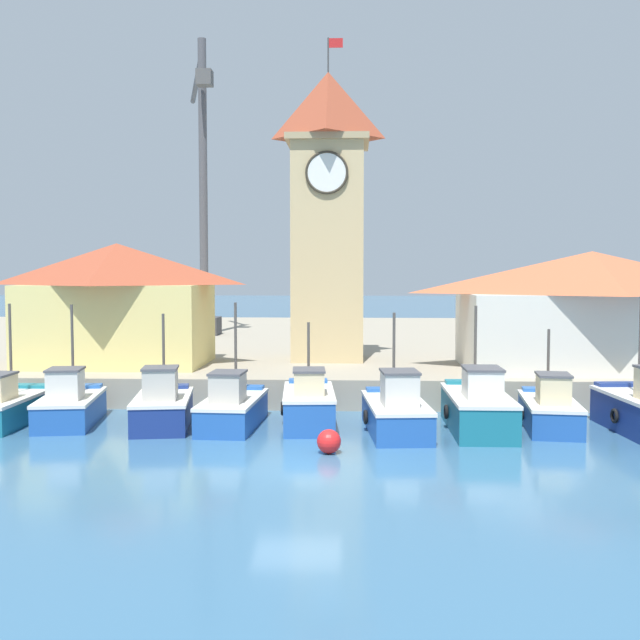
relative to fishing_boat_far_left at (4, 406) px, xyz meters
name	(u,v)px	position (x,y,z in m)	size (l,w,h in m)	color
ground_plane	(297,468)	(11.08, -5.51, -0.67)	(300.00, 300.00, 0.00)	#386689
quay_wharf	(330,346)	(11.08, 23.11, -0.05)	(120.00, 40.00, 1.24)	#9E937F
fishing_boat_far_left	(4,406)	(0.00, 0.00, 0.00)	(2.07, 4.60, 4.36)	#196B7F
fishing_boat_left_outer	(70,405)	(2.37, 0.15, 0.04)	(2.52, 4.45, 4.33)	#2356A8
fishing_boat_left_inner	(163,406)	(5.86, -0.19, 0.08)	(2.52, 4.33, 4.02)	navy
fishing_boat_mid_left	(232,407)	(8.34, -0.05, 0.03)	(2.07, 4.67, 4.42)	#2356A8
fishing_boat_center	(309,404)	(11.06, 0.26, 0.10)	(2.12, 4.60, 3.69)	#2356A8
fishing_boat_mid_right	(396,411)	(14.13, -0.77, 0.07)	(2.36, 4.96, 4.11)	#2356A8
fishing_boat_right_inner	(478,408)	(16.99, -0.30, 0.14)	(2.14, 5.16, 4.33)	#196B7F
fishing_boat_right_outer	(550,409)	(19.58, 0.13, 0.02)	(2.23, 4.51, 3.48)	#2356A8
clock_tower	(328,209)	(11.40, 10.22, 7.89)	(3.91, 3.91, 15.47)	tan
warehouse_left	(117,303)	(1.77, 7.66, 3.44)	(8.45, 5.70, 5.59)	#E5D17A
warehouse_right	(591,309)	(23.14, 7.21, 3.22)	(11.46, 6.58, 5.19)	silver
port_crane_far	(203,221)	(2.48, 24.09, 8.24)	(3.09, 7.74, 19.74)	#353539
mooring_buoy	(329,441)	(11.92, -3.81, -0.30)	(0.74, 0.74, 0.74)	red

